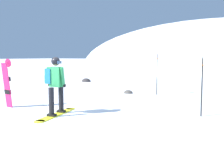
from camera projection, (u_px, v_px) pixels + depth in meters
ground_plane at (60, 118)px, 6.34m from camera, size 300.00×300.00×0.00m
ridge_peak_main at (214, 68)px, 33.53m from camera, size 40.17×36.15×13.69m
snowboarder_main at (55, 84)px, 6.61m from camera, size 0.64×1.82×1.71m
spare_snowboard at (7, 83)px, 7.56m from camera, size 0.28×0.20×1.65m
piste_marker_near at (157, 71)px, 10.13m from camera, size 0.20×0.20×1.90m
piste_marker_far at (202, 82)px, 6.43m from camera, size 0.20×0.20×1.74m
rock_dark at (86, 82)px, 15.52m from camera, size 0.65×0.55×0.46m
rock_mid at (128, 93)px, 10.60m from camera, size 0.44×0.37×0.31m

